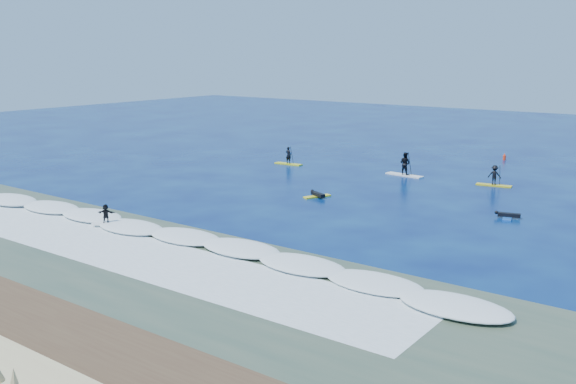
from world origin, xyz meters
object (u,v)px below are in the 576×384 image
Objects in this scene: wave_surfer at (106,215)px; sup_paddler_right at (494,177)px; sup_paddler_left at (288,158)px; prone_paddler_near at (317,195)px; sup_paddler_center at (405,166)px; prone_paddler_far at (508,216)px; marker_buoy at (504,157)px.

sup_paddler_right is at bearing 29.81° from wave_surfer.
sup_paddler_left reaches higher than wave_surfer.
prone_paddler_near is 1.21× the size of wave_surfer.
sup_paddler_right is (18.59, 1.67, 0.14)m from sup_paddler_left.
sup_paddler_center is 7.48m from sup_paddler_right.
sup_paddler_right is at bearing 8.17° from sup_paddler_center.
sup_paddler_left is 24.17m from wave_surfer.
wave_surfer is (4.10, -23.82, 0.13)m from sup_paddler_left.
sup_paddler_left is at bearing 176.07° from sup_paddler_right.
prone_paddler_near is at bearing 83.99° from prone_paddler_far.
sup_paddler_left is 13.75m from prone_paddler_near.
sup_paddler_left reaches higher than prone_paddler_near.
wave_surfer is (-18.52, -16.28, 0.58)m from prone_paddler_far.
sup_paddler_center reaches higher than wave_surfer.
sup_paddler_center is 1.62× the size of prone_paddler_near.
sup_paddler_center is at bearing 173.23° from sup_paddler_right.
sup_paddler_right is at bearing 8.09° from prone_paddler_far.
wave_surfer is at bearing -106.36° from marker_buoy.
wave_surfer is at bearing 115.74° from prone_paddler_far.
sup_paddler_left is 23.85m from prone_paddler_far.
prone_paddler_near is (-1.38, -11.08, -0.72)m from sup_paddler_center.
sup_paddler_left is at bearing 55.99° from prone_paddler_far.
marker_buoy is at bearing 43.05° from wave_surfer.
prone_paddler_far is at bearing -31.87° from sup_paddler_center.
sup_paddler_center is at bearing 3.34° from sup_paddler_left.
marker_buoy is at bearing 95.68° from sup_paddler_right.
marker_buoy is at bearing 3.07° from prone_paddler_far.
wave_surfer is at bearing -128.68° from sup_paddler_right.
sup_paddler_center reaches higher than sup_paddler_right.
sup_paddler_center reaches higher than prone_paddler_near.
sup_paddler_right is 1.60× the size of wave_surfer.
sup_paddler_right reaches higher than prone_paddler_near.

